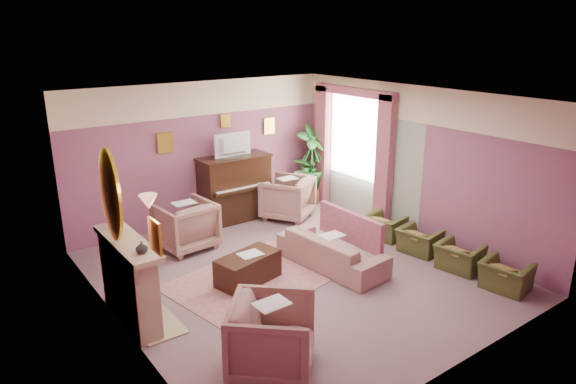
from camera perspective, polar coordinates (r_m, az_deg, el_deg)
floor at (r=8.35m, az=0.74°, el=-9.01°), size 5.50×6.00×0.01m
ceiling at (r=7.51m, az=0.82°, el=10.43°), size 5.50×6.00×0.01m
wall_back at (r=10.28m, az=-9.38°, el=4.28°), size 5.50×0.02×2.80m
wall_front at (r=5.87m, az=18.86°, el=-6.99°), size 5.50×0.02×2.80m
wall_left at (r=6.63m, az=-18.62°, el=-4.09°), size 0.02×6.00×2.80m
wall_right at (r=9.66m, az=13.93°, el=3.12°), size 0.02×6.00×2.80m
picture_rail_band at (r=10.08m, az=-9.66°, el=10.22°), size 5.50×0.01×0.65m
stripe_panel at (r=10.58m, az=8.38°, el=2.89°), size 0.01×3.00×2.15m
fireplace_surround at (r=7.19m, az=-17.24°, el=-9.64°), size 0.30×1.40×1.10m
fireplace_inset at (r=7.28m, az=-16.38°, el=-10.51°), size 0.18×0.72×0.68m
fire_ember at (r=7.38m, az=-15.96°, el=-11.67°), size 0.06×0.54×0.10m
mantel_shelf at (r=6.96m, az=-17.43°, el=-5.40°), size 0.40×1.55×0.07m
hearth at (r=7.50m, az=-15.39°, el=-12.94°), size 0.55×1.50×0.02m
mirror_frame at (r=6.69m, az=-19.09°, el=-0.28°), size 0.04×0.72×1.20m
mirror_glass at (r=6.70m, az=-18.89°, el=-0.24°), size 0.01×0.60×1.06m
sconce_shade at (r=5.71m, az=-15.26°, el=-1.06°), size 0.20×0.20×0.16m
piano at (r=10.44m, az=-5.93°, el=0.35°), size 1.40×0.60×1.30m
piano_keyshelf at (r=10.13m, az=-4.93°, el=0.25°), size 1.30×0.12×0.06m
piano_keys at (r=10.12m, az=-4.94°, el=0.47°), size 1.20×0.08×0.02m
piano_top at (r=10.26m, az=-6.05°, el=3.87°), size 1.45×0.65×0.04m
television at (r=10.15m, az=-5.96°, el=5.41°), size 0.80×0.12×0.48m
print_back_left at (r=9.85m, az=-13.51°, el=5.34°), size 0.30×0.03×0.38m
print_back_right at (r=10.94m, az=-2.10°, el=7.35°), size 0.26×0.03×0.34m
print_back_mid at (r=10.36m, az=-6.97°, el=7.87°), size 0.22×0.03×0.26m
print_left_wall at (r=5.46m, az=-14.55°, el=-4.79°), size 0.03×0.28×0.36m
window_blind at (r=10.59m, az=7.45°, el=6.42°), size 0.03×1.40×1.80m
curtain_left at (r=9.99m, az=10.65°, el=3.22°), size 0.16×0.34×2.60m
curtain_right at (r=11.29m, az=3.85°, el=5.16°), size 0.16×0.34×2.60m
pelmet at (r=10.40m, az=7.31°, el=11.02°), size 0.16×2.20×0.16m
mantel_plant at (r=7.39m, az=-18.91°, el=-2.76°), size 0.16×0.16×0.28m
mantel_vase at (r=6.48m, az=-15.95°, el=-5.95°), size 0.16×0.16×0.16m
area_rug at (r=8.16m, az=-3.76°, el=-9.66°), size 2.77×2.21×0.01m
coffee_table at (r=8.01m, az=-4.46°, el=-8.47°), size 1.09×0.71×0.45m
table_paper at (r=7.93m, az=-4.19°, el=-6.89°), size 0.35×0.28×0.01m
sofa at (r=8.44m, az=4.89°, el=-5.84°), size 0.64×1.93×0.78m
sofa_throw at (r=8.60m, az=6.94°, el=-3.90°), size 0.10×1.46×0.54m
floral_armchair_left at (r=9.25m, az=-11.34°, el=-3.37°), size 0.92×0.92×0.95m
floral_armchair_right at (r=10.50m, az=-0.08°, el=-0.43°), size 0.92×0.92×0.95m
floral_armchair_front at (r=6.01m, az=-1.76°, el=-15.37°), size 0.92×0.92×0.95m
olive_chair_a at (r=8.39m, az=23.08°, el=-8.13°), size 0.48×0.68×0.59m
olive_chair_b at (r=8.78m, az=18.53°, el=-6.44°), size 0.48×0.68×0.59m
olive_chair_c at (r=9.23m, az=14.41°, el=-4.87°), size 0.48×0.68×0.59m
olive_chair_d at (r=9.72m, az=10.70°, el=-3.42°), size 0.48×0.68×0.59m
side_table at (r=11.45m, az=1.94°, el=0.46°), size 0.52×0.52×0.70m
side_plant_big at (r=11.31m, az=1.97°, el=2.97°), size 0.30×0.30×0.34m
side_plant_small at (r=11.31m, az=2.76°, el=2.81°), size 0.16×0.16×0.28m
palm_pot at (r=11.53m, az=2.66°, el=-0.37°), size 0.34×0.34×0.34m
palm_plant at (r=11.28m, az=2.72°, el=3.92°), size 0.76×0.76×1.44m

